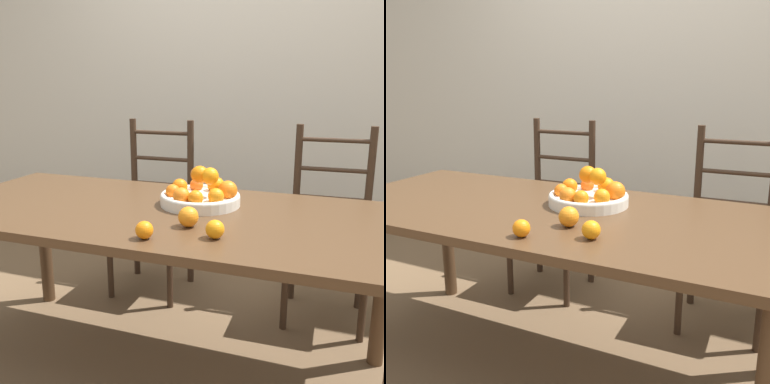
# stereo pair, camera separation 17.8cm
# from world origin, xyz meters

# --- Properties ---
(ground_plane) EXTENTS (12.00, 12.00, 0.00)m
(ground_plane) POSITION_xyz_m (0.00, 0.00, 0.00)
(ground_plane) COLOR brown
(wall_back) EXTENTS (8.00, 0.06, 2.60)m
(wall_back) POSITION_xyz_m (0.00, 1.49, 1.30)
(wall_back) COLOR beige
(wall_back) RESTS_ON ground_plane
(dining_table) EXTENTS (1.96, 0.90, 0.75)m
(dining_table) POSITION_xyz_m (0.00, 0.00, 0.66)
(dining_table) COLOR #4C331E
(dining_table) RESTS_ON ground_plane
(fruit_bowl) EXTENTS (0.34, 0.34, 0.17)m
(fruit_bowl) POSITION_xyz_m (0.13, 0.13, 0.80)
(fruit_bowl) COLOR silver
(fruit_bowl) RESTS_ON dining_table
(orange_loose_0) EXTENTS (0.06, 0.06, 0.06)m
(orange_loose_0) POSITION_xyz_m (0.31, -0.26, 0.78)
(orange_loose_0) COLOR orange
(orange_loose_0) RESTS_ON dining_table
(orange_loose_1) EXTENTS (0.08, 0.08, 0.08)m
(orange_loose_1) POSITION_xyz_m (0.18, -0.17, 0.79)
(orange_loose_1) COLOR orange
(orange_loose_1) RESTS_ON dining_table
(orange_loose_2) EXTENTS (0.06, 0.06, 0.06)m
(orange_loose_2) POSITION_xyz_m (0.09, -0.34, 0.78)
(orange_loose_2) COLOR orange
(orange_loose_2) RESTS_ON dining_table
(chair_left) EXTENTS (0.43, 0.41, 1.04)m
(chair_left) POSITION_xyz_m (-0.38, 0.75, 0.48)
(chair_left) COLOR #382619
(chair_left) RESTS_ON ground_plane
(chair_right) EXTENTS (0.43, 0.41, 1.04)m
(chair_right) POSITION_xyz_m (0.64, 0.75, 0.48)
(chair_right) COLOR #382619
(chair_right) RESTS_ON ground_plane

